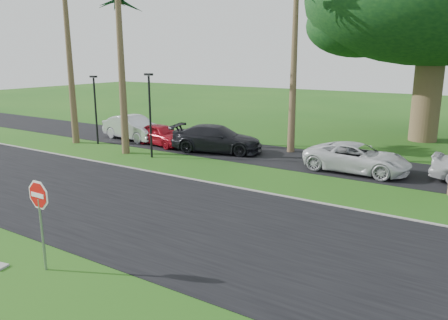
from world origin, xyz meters
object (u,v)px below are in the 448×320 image
car_dark (217,139)px  car_minivan (357,158)px  car_red (162,135)px  car_silver (133,128)px  stop_sign_near (40,207)px

car_dark → car_minivan: 8.29m
car_red → car_silver: bearing=91.7°
car_silver → car_minivan: bearing=-82.9°
car_silver → stop_sign_near: bearing=-135.0°
car_red → car_minivan: bearing=-79.0°
car_silver → car_minivan: car_silver is taller
car_silver → car_red: size_ratio=1.23×
stop_sign_near → car_dark: 15.26m
car_silver → car_dark: size_ratio=0.90×
stop_sign_near → car_silver: (-11.04, 14.79, -0.97)m
stop_sign_near → car_dark: size_ratio=0.49×
car_dark → car_silver: bearing=74.2°
car_minivan → car_silver: bearing=89.7°
stop_sign_near → car_minivan: bearing=74.2°
stop_sign_near → car_minivan: stop_sign_near is taller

